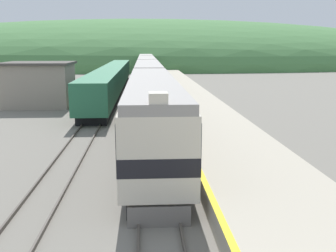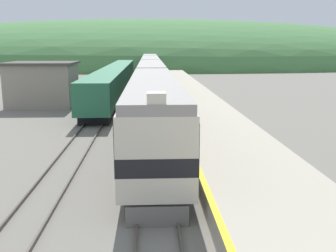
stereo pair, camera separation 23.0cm
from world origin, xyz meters
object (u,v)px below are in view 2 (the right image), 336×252
at_px(carriage_third, 150,69).
at_px(carriage_fourth, 150,64).
at_px(carriage_second, 151,80).
at_px(carriage_fifth, 150,60).
at_px(siding_train, 116,79).
at_px(express_train_lead_car, 153,112).

relative_size(carriage_third, carriage_fourth, 1.00).
bearing_deg(carriage_fourth, carriage_second, -90.00).
relative_size(carriage_fourth, carriage_fifth, 1.00).
bearing_deg(carriage_fourth, siding_train, -98.22).
relative_size(express_train_lead_car, carriage_third, 1.06).
height_order(express_train_lead_car, carriage_third, express_train_lead_car).
height_order(express_train_lead_car, siding_train, express_train_lead_car).
bearing_deg(carriage_third, siding_train, -111.79).
distance_m(carriage_second, carriage_third, 20.56).
xyz_separation_m(carriage_third, carriage_fifth, (0.00, 41.12, 0.00)).
relative_size(carriage_third, siding_train, 0.42).
bearing_deg(carriage_second, express_train_lead_car, -90.00).
bearing_deg(carriage_second, siding_train, 117.51).
relative_size(carriage_third, carriage_fifth, 1.00).
relative_size(carriage_second, carriage_fourth, 1.00).
height_order(carriage_second, siding_train, carriage_second).
relative_size(express_train_lead_car, carriage_fifth, 1.06).
bearing_deg(siding_train, express_train_lead_car, -81.27).
bearing_deg(siding_train, carriage_second, -62.49).
height_order(carriage_second, carriage_fifth, same).
distance_m(express_train_lead_car, carriage_second, 21.36).
bearing_deg(carriage_fourth, carriage_fifth, 90.00).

